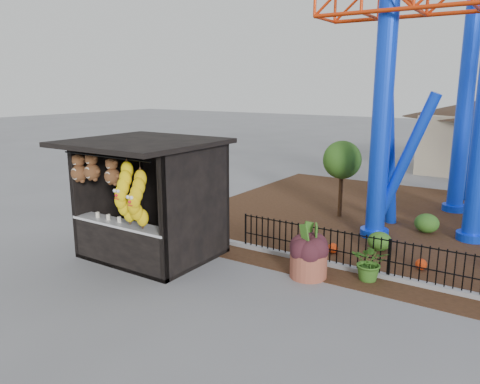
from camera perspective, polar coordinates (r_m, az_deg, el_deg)
The scene contains 7 objects.
ground at distance 10.34m, azimuth -2.80°, elevation -12.73°, with size 120.00×120.00×0.00m, color slate.
mulch_bed at distance 16.21m, azimuth 26.66°, elevation -4.50°, with size 18.00×12.00×0.02m, color #331E11.
curb at distance 11.50m, azimuth 23.48°, elevation -10.79°, with size 18.00×0.18×0.12m, color gray.
prize_booth at distance 12.34m, azimuth -11.60°, elevation -1.21°, with size 3.50×3.40×3.12m.
terracotta_planter at distance 11.35m, azimuth 8.34°, elevation -8.78°, with size 0.88×0.88×0.60m, color #994B37.
planter_foliage at distance 11.14m, azimuth 8.44°, elevation -5.81°, with size 0.70×0.70×0.64m, color #34141B.
potted_plant at distance 11.39m, azimuth 15.62°, elevation -8.20°, with size 0.83×0.72×0.93m, color #1C4C16.
Camera 1 is at (5.54, -7.51, 4.47)m, focal length 35.00 mm.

